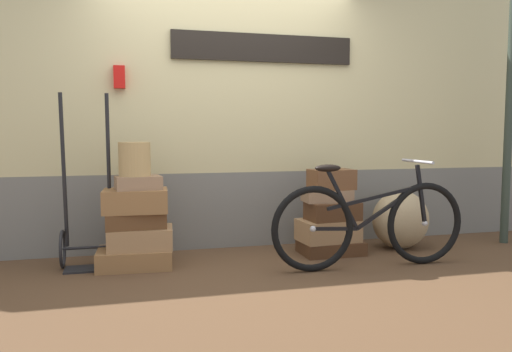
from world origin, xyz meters
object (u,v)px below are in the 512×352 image
(suitcase_2, at_px, (135,219))
(suitcase_9, at_px, (331,179))
(suitcase_8, at_px, (327,196))
(bicycle, at_px, (370,224))
(suitcase_3, at_px, (135,201))
(burlap_sack, at_px, (400,220))
(suitcase_7, at_px, (333,211))
(wicker_basket, at_px, (135,159))
(suitcase_6, at_px, (328,230))
(suitcase_5, at_px, (331,247))
(luggage_trolley, at_px, (88,229))
(suitcase_4, at_px, (138,183))
(suitcase_0, at_px, (135,258))
(suitcase_1, at_px, (141,238))

(suitcase_2, bearing_deg, suitcase_9, -2.19)
(suitcase_8, relative_size, bicycle, 0.25)
(suitcase_2, relative_size, bicycle, 0.28)
(suitcase_3, xyz_separation_m, suitcase_8, (1.72, 0.02, -0.02))
(burlap_sack, bearing_deg, bicycle, -137.79)
(suitcase_7, relative_size, wicker_basket, 1.67)
(suitcase_8, bearing_deg, suitcase_6, -59.83)
(suitcase_5, bearing_deg, suitcase_8, 165.69)
(suitcase_6, relative_size, luggage_trolley, 0.37)
(suitcase_8, distance_m, bicycle, 0.59)
(suitcase_4, relative_size, burlap_sack, 0.65)
(burlap_sack, bearing_deg, suitcase_3, -179.03)
(suitcase_0, distance_m, suitcase_4, 0.63)
(burlap_sack, bearing_deg, suitcase_0, -178.79)
(suitcase_3, relative_size, suitcase_7, 1.11)
(suitcase_2, distance_m, suitcase_6, 1.74)
(suitcase_4, xyz_separation_m, wicker_basket, (-0.03, 0.02, 0.20))
(wicker_basket, distance_m, bicycle, 2.02)
(suitcase_1, xyz_separation_m, luggage_trolley, (-0.42, 0.11, 0.07))
(luggage_trolley, bearing_deg, suitcase_6, -2.60)
(suitcase_0, distance_m, suitcase_1, 0.17)
(suitcase_1, height_order, suitcase_7, suitcase_7)
(suitcase_2, height_order, wicker_basket, wicker_basket)
(wicker_basket, distance_m, luggage_trolley, 0.71)
(luggage_trolley, bearing_deg, suitcase_3, -14.42)
(suitcase_1, distance_m, suitcase_7, 1.73)
(luggage_trolley, xyz_separation_m, burlap_sack, (2.89, -0.06, -0.04))
(suitcase_6, xyz_separation_m, wicker_basket, (-1.73, 0.00, 0.68))
(suitcase_8, bearing_deg, suitcase_9, 8.18)
(suitcase_1, bearing_deg, burlap_sack, 5.82)
(suitcase_4, height_order, burlap_sack, suitcase_4)
(suitcase_6, xyz_separation_m, suitcase_7, (0.03, -0.02, 0.18))
(suitcase_1, relative_size, luggage_trolley, 0.36)
(suitcase_7, bearing_deg, burlap_sack, 0.84)
(luggage_trolley, bearing_deg, wicker_basket, -13.79)
(suitcase_0, relative_size, suitcase_5, 1.08)
(suitcase_5, distance_m, suitcase_7, 0.34)
(suitcase_6, xyz_separation_m, burlap_sack, (0.77, 0.04, 0.06))
(suitcase_6, distance_m, suitcase_7, 0.19)
(suitcase_0, xyz_separation_m, burlap_sack, (2.51, 0.05, 0.20))
(suitcase_0, relative_size, burlap_sack, 1.08)
(suitcase_7, height_order, wicker_basket, wicker_basket)
(suitcase_1, xyz_separation_m, suitcase_6, (1.69, 0.01, -0.02))
(suitcase_9, distance_m, burlap_sack, 0.84)
(suitcase_8, height_order, bicycle, bicycle)
(suitcase_4, distance_m, bicycle, 1.95)
(suitcase_0, bearing_deg, suitcase_7, 3.29)
(suitcase_3, distance_m, suitcase_9, 1.77)
(suitcase_3, bearing_deg, suitcase_2, 108.08)
(suitcase_2, distance_m, suitcase_7, 1.77)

